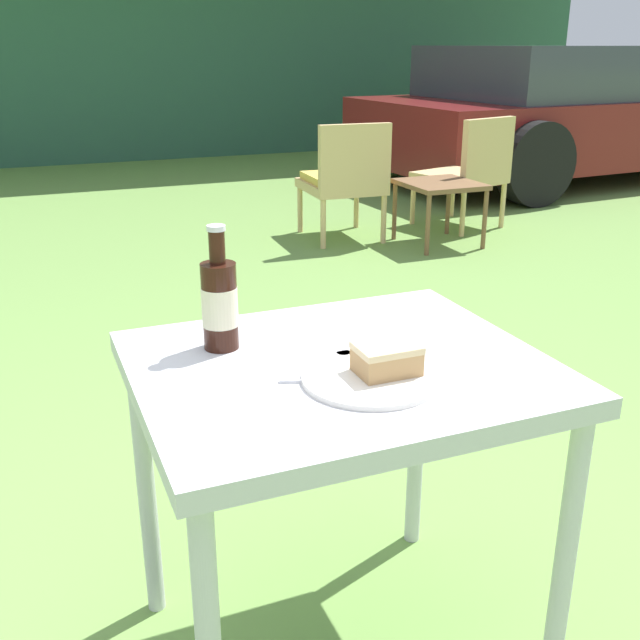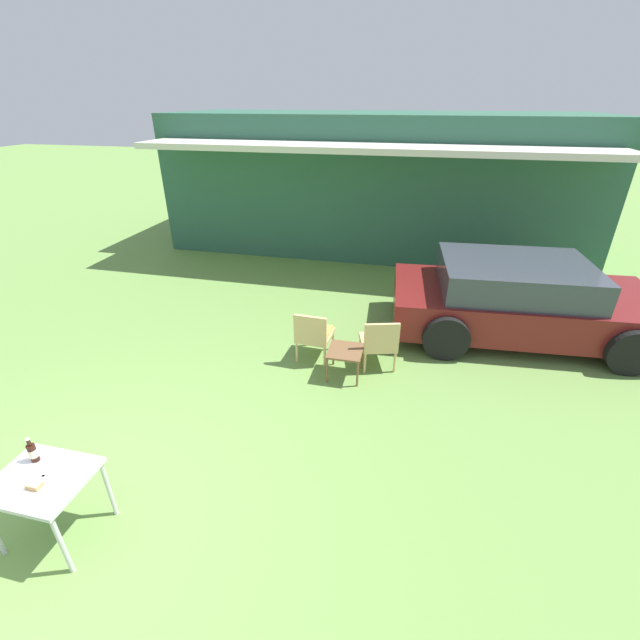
# 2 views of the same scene
# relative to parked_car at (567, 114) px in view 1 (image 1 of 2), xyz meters

# --- Properties ---
(cabin_building) EXTENTS (9.99, 4.60, 3.18)m
(cabin_building) POSITION_rel_parked_car_xyz_m (-2.83, 4.41, 0.99)
(cabin_building) COLOR #2D5B47
(cabin_building) RESTS_ON ground_plane
(parked_car) EXTENTS (4.18, 2.34, 1.24)m
(parked_car) POSITION_rel_parked_car_xyz_m (0.00, 0.00, 0.00)
(parked_car) COLOR maroon
(parked_car) RESTS_ON ground_plane
(wicker_chair_cushioned) EXTENTS (0.51, 0.56, 0.79)m
(wicker_chair_cushioned) POSITION_rel_parked_car_xyz_m (-3.03, -1.49, -0.20)
(wicker_chair_cushioned) COLOR tan
(wicker_chair_cushioned) RESTS_ON ground_plane
(wicker_chair_plain) EXTENTS (0.61, 0.65, 0.79)m
(wicker_chair_plain) POSITION_rel_parked_car_xyz_m (-2.08, -1.51, -0.19)
(wicker_chair_plain) COLOR tan
(wicker_chair_plain) RESTS_ON ground_plane
(garden_side_table) EXTENTS (0.47, 0.50, 0.41)m
(garden_side_table) POSITION_rel_parked_car_xyz_m (-2.50, -1.83, -0.25)
(garden_side_table) COLOR brown
(garden_side_table) RESTS_ON ground_plane
(patio_table) EXTENTS (0.77, 0.65, 0.69)m
(patio_table) POSITION_rel_parked_car_xyz_m (-4.55, -4.85, -0.00)
(patio_table) COLOR silver
(patio_table) RESTS_ON ground_plane
(cake_on_plate) EXTENTS (0.25, 0.25, 0.06)m
(cake_on_plate) POSITION_rel_parked_car_xyz_m (-4.52, -4.95, 0.09)
(cake_on_plate) COLOR white
(cake_on_plate) RESTS_ON patio_table
(cola_bottle_near) EXTENTS (0.07, 0.07, 0.25)m
(cola_bottle_near) POSITION_rel_parked_car_xyz_m (-4.74, -4.70, 0.17)
(cola_bottle_near) COLOR black
(cola_bottle_near) RESTS_ON patio_table
(fork) EXTENTS (0.18, 0.08, 0.01)m
(fork) POSITION_rel_parked_car_xyz_m (-4.60, -4.93, 0.08)
(fork) COLOR silver
(fork) RESTS_ON patio_table
(loose_bottle_cap) EXTENTS (0.03, 0.03, 0.01)m
(loose_bottle_cap) POSITION_rel_parked_car_xyz_m (-4.54, -4.84, 0.08)
(loose_bottle_cap) COLOR silver
(loose_bottle_cap) RESTS_ON patio_table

